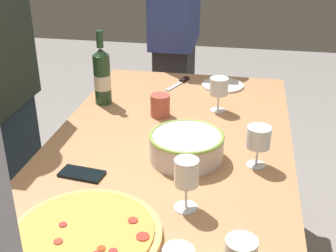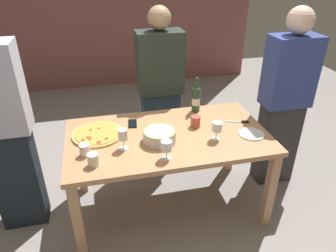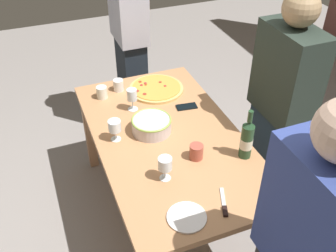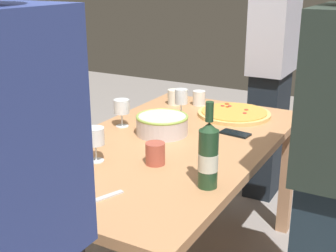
% 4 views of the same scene
% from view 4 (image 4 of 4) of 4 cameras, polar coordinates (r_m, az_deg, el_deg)
% --- Properties ---
extents(dining_table, '(1.60, 0.90, 0.75)m').
position_cam_4_polar(dining_table, '(2.17, -0.00, -4.30)').
color(dining_table, tan).
rests_on(dining_table, ground).
extents(pizza, '(0.40, 0.40, 0.03)m').
position_cam_4_polar(pizza, '(2.56, 8.27, 1.58)').
color(pizza, '#E1B669').
rests_on(pizza, dining_table).
extents(serving_bowl, '(0.26, 0.26, 0.10)m').
position_cam_4_polar(serving_bowl, '(2.23, -0.74, 0.27)').
color(serving_bowl, silver).
rests_on(serving_bowl, dining_table).
extents(wine_bottle, '(0.07, 0.07, 0.33)m').
position_cam_4_polar(wine_bottle, '(1.66, 5.06, -3.62)').
color(wine_bottle, '#234428').
rests_on(wine_bottle, dining_table).
extents(wine_glass_near_pizza, '(0.08, 0.08, 0.14)m').
position_cam_4_polar(wine_glass_near_pizza, '(2.34, -5.83, 2.36)').
color(wine_glass_near_pizza, white).
rests_on(wine_glass_near_pizza, dining_table).
extents(wine_glass_by_bottle, '(0.07, 0.07, 0.16)m').
position_cam_4_polar(wine_glass_by_bottle, '(2.47, 1.67, 3.49)').
color(wine_glass_by_bottle, white).
rests_on(wine_glass_by_bottle, dining_table).
extents(wine_glass_far_left, '(0.08, 0.08, 0.15)m').
position_cam_4_polar(wine_glass_far_left, '(1.91, -9.11, -1.39)').
color(wine_glass_far_left, white).
rests_on(wine_glass_far_left, dining_table).
extents(cup_amber, '(0.08, 0.08, 0.09)m').
position_cam_4_polar(cup_amber, '(1.88, -1.60, -3.47)').
color(cup_amber, '#B45241').
rests_on(cup_amber, dining_table).
extents(cup_ceramic, '(0.08, 0.08, 0.09)m').
position_cam_4_polar(cup_ceramic, '(2.75, 0.77, 3.65)').
color(cup_ceramic, silver).
rests_on(cup_ceramic, dining_table).
extents(cup_spare, '(0.08, 0.08, 0.09)m').
position_cam_4_polar(cup_spare, '(2.73, 3.91, 3.51)').
color(cup_spare, silver).
rests_on(cup_spare, dining_table).
extents(side_plate, '(0.20, 0.20, 0.01)m').
position_cam_4_polar(side_plate, '(1.74, -15.02, -7.49)').
color(side_plate, white).
rests_on(side_plate, dining_table).
extents(cell_phone, '(0.09, 0.15, 0.01)m').
position_cam_4_polar(cell_phone, '(2.26, 8.42, -0.93)').
color(cell_phone, black).
rests_on(cell_phone, dining_table).
extents(pizza_knife, '(0.19, 0.09, 0.02)m').
position_cam_4_polar(pizza_knife, '(1.61, -9.57, -9.25)').
color(pizza_knife, silver).
rests_on(pizza_knife, dining_table).
extents(person_host, '(0.44, 0.24, 1.62)m').
position_cam_4_polar(person_host, '(1.80, 20.08, -4.95)').
color(person_host, '#202F3A').
rests_on(person_host, ground).
extents(person_guest_right, '(0.40, 0.24, 1.77)m').
position_cam_4_polar(person_guest_right, '(3.14, 12.87, 7.23)').
color(person_guest_right, '#1D252E').
rests_on(person_guest_right, ground).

